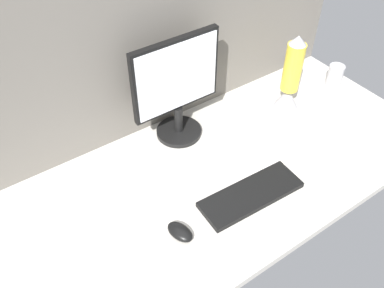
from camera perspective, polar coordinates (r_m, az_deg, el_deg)
ground_plane at (r=153.56cm, az=2.20°, el=-4.45°), size 180.00×80.00×3.00cm
cubicle_wall_back at (r=154.35cm, az=-5.92°, el=13.83°), size 180.00×5.00×73.03cm
monitor at (r=154.28cm, az=-2.10°, el=7.86°), size 35.58×18.00×41.86cm
keyboard at (r=146.05cm, az=8.07°, el=-6.86°), size 37.57×14.73×2.00cm
mouse at (r=134.64cm, az=-1.65°, el=-11.92°), size 7.73×10.66×3.40cm
mug_steel at (r=200.60cm, az=18.96°, el=8.76°), size 6.86×6.86×10.81cm
lava_lamp at (r=177.45cm, az=13.35°, el=8.66°), size 10.37×10.37×33.93cm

